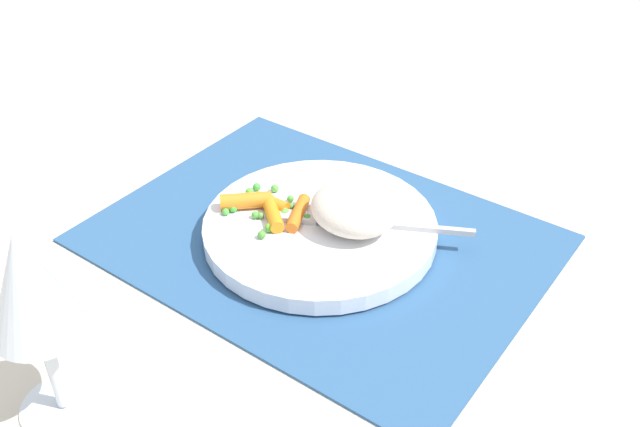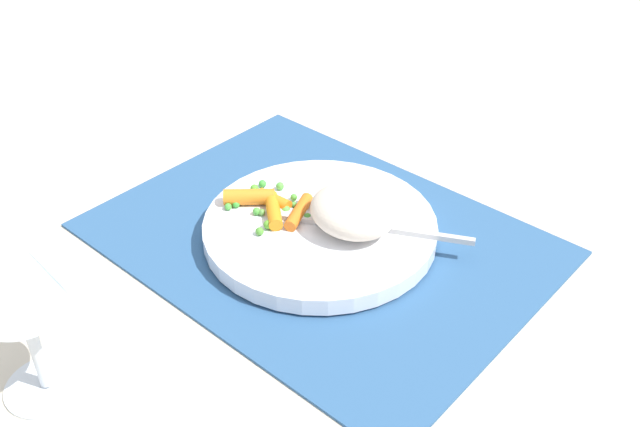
# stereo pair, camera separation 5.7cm
# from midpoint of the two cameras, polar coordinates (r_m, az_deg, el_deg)

# --- Properties ---
(ground_plane) EXTENTS (2.40, 2.40, 0.00)m
(ground_plane) POSITION_cam_midpoint_polar(r_m,az_deg,el_deg) (0.76, -2.16, -2.13)
(ground_plane) COLOR beige
(placemat) EXTENTS (0.45, 0.33, 0.01)m
(placemat) POSITION_cam_midpoint_polar(r_m,az_deg,el_deg) (0.76, -2.16, -1.96)
(placemat) COLOR #2D5684
(placemat) RESTS_ON ground_plane
(plate) EXTENTS (0.24, 0.24, 0.02)m
(plate) POSITION_cam_midpoint_polar(r_m,az_deg,el_deg) (0.75, -2.18, -1.23)
(plate) COLOR white
(plate) RESTS_ON placemat
(rice_mound) EXTENTS (0.09, 0.08, 0.04)m
(rice_mound) POSITION_cam_midpoint_polar(r_m,az_deg,el_deg) (0.73, 0.40, 0.30)
(rice_mound) COLOR beige
(rice_mound) RESTS_ON plate
(carrot_portion) EXTENTS (0.10, 0.07, 0.02)m
(carrot_portion) POSITION_cam_midpoint_polar(r_m,az_deg,el_deg) (0.76, -6.25, 0.46)
(carrot_portion) COLOR orange
(carrot_portion) RESTS_ON plate
(pea_scatter) EXTENTS (0.09, 0.08, 0.01)m
(pea_scatter) POSITION_cam_midpoint_polar(r_m,az_deg,el_deg) (0.76, -6.47, 0.39)
(pea_scatter) COLOR #4A953B
(pea_scatter) RESTS_ON plate
(fork) EXTENTS (0.19, 0.10, 0.01)m
(fork) POSITION_cam_midpoint_polar(r_m,az_deg,el_deg) (0.74, 0.34, -0.73)
(fork) COLOR silver
(fork) RESTS_ON plate
(wine_glass) EXTENTS (0.07, 0.07, 0.17)m
(wine_glass) POSITION_cam_midpoint_polar(r_m,az_deg,el_deg) (0.57, -24.51, -5.65)
(wine_glass) COLOR silver
(wine_glass) RESTS_ON ground_plane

